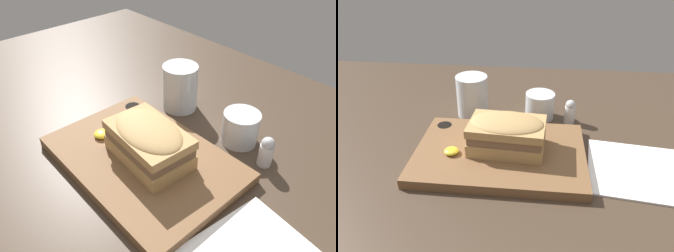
{
  "view_description": "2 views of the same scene",
  "coord_description": "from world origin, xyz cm",
  "views": [
    {
      "loc": [
        31.02,
        -29.91,
        41.99
      ],
      "look_at": [
        -1.79,
        -0.05,
        9.06
      ],
      "focal_mm": 35.0,
      "sensor_mm": 36.0,
      "label": 1
    },
    {
      "loc": [
        3.12,
        -57.2,
        40.89
      ],
      "look_at": [
        -2.63,
        -2.48,
        8.28
      ],
      "focal_mm": 35.0,
      "sensor_mm": 36.0,
      "label": 2
    }
  ],
  "objects": [
    {
      "name": "wine_glass",
      "position": [
        3.85,
        13.2,
        4.82
      ],
      "size": [
        6.91,
        6.91,
        6.27
      ],
      "color": "silver",
      "rests_on": "dining_table"
    },
    {
      "name": "serving_board",
      "position": [
        -3.67,
        -4.36,
        3.0
      ],
      "size": [
        33.25,
        22.56,
        2.05
      ],
      "color": "brown",
      "rests_on": "dining_table"
    },
    {
      "name": "mustard_dollop",
      "position": [
        -12.77,
        -6.77,
        4.56
      ],
      "size": [
        2.83,
        2.83,
        1.13
      ],
      "color": "yellow",
      "rests_on": "serving_board"
    },
    {
      "name": "dining_table",
      "position": [
        0.0,
        0.0,
        1.0
      ],
      "size": [
        155.8,
        93.58,
        2.0
      ],
      "color": "#423326",
      "rests_on": "ground"
    },
    {
      "name": "salt_shaker",
      "position": [
        10.93,
        11.3,
        4.95
      ],
      "size": [
        2.49,
        2.49,
        5.82
      ],
      "color": "white",
      "rests_on": "dining_table"
    },
    {
      "name": "napkin",
      "position": [
        23.8,
        -6.21,
        2.2
      ],
      "size": [
        22.38,
        19.67,
        0.4
      ],
      "rotation": [
        0.0,
        0.0,
        -0.12
      ],
      "color": "white",
      "rests_on": "dining_table"
    },
    {
      "name": "sandwich",
      "position": [
        -2.28,
        -3.94,
        7.73
      ],
      "size": [
        15.04,
        10.03,
        6.95
      ],
      "rotation": [
        0.0,
        0.0,
        -0.07
      ],
      "color": "tan",
      "rests_on": "serving_board"
    },
    {
      "name": "water_glass",
      "position": [
        -12.45,
        13.11,
        6.3
      ],
      "size": [
        7.53,
        7.53,
        9.91
      ],
      "color": "silver",
      "rests_on": "dining_table"
    }
  ]
}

